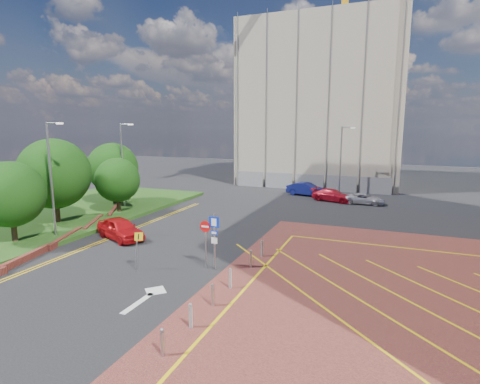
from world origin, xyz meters
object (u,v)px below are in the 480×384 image
Objects in this scene: tree_b at (54,174)px; warning_sign at (137,246)px; car_silver_back at (364,199)px; tree_c at (117,180)px; sign_cluster at (211,236)px; lamp_left_near at (52,175)px; car_blue_back at (306,189)px; car_red_back at (333,195)px; lamp_left_far at (123,162)px; lamp_back at (341,158)px; car_red_left at (120,229)px; tree_a at (10,194)px; tree_d at (113,168)px.

tree_b is 13.71m from warning_sign.
tree_c is at bearing 124.56° from car_silver_back.
tree_c is 16.53m from sign_cluster.
lamp_left_near is (1.08, -8.00, 1.47)m from tree_c.
lamp_left_near reaches higher than car_blue_back.
lamp_left_near reaches higher than car_red_back.
car_silver_back is at bearing 27.49° from lamp_left_far.
lamp_back is 1.78× the size of car_red_back.
lamp_left_far is 24.66m from car_silver_back.
warning_sign is (11.05, -12.75, -3.23)m from lamp_left_far.
warning_sign reaches higher than car_red_back.
tree_b is at bearing 103.78° from car_red_left.
warning_sign is at bearing -4.06° from tree_a.
tree_b is 0.84× the size of lamp_left_near.
tree_a is 0.80× the size of tree_b.
warning_sign reaches higher than car_blue_back.
tree_d is at bearing 115.30° from car_silver_back.
lamp_left_near is 1.80× the size of car_red_left.
lamp_left_near is 3.57× the size of warning_sign.
car_silver_back is at bearing -57.27° from lamp_back.
tree_a is at bearing -73.30° from tree_b.
tree_a is at bearing -176.06° from sign_cluster.
warning_sign is 6.78m from car_red_left.
car_red_back is (3.56, 22.56, -1.30)m from sign_cluster.
sign_cluster is at bearing -33.16° from tree_c.
tree_b is 0.84× the size of lamp_back.
sign_cluster is at bearing -85.24° from car_red_left.
tree_d is 25.47m from lamp_back.
tree_a is 0.68× the size of lamp_back.
sign_cluster is at bearing 164.79° from car_silver_back.
car_red_back is at bearing 32.28° from lamp_left_far.
tree_a is 14.41m from sign_cluster.
sign_cluster is at bearing 25.34° from warning_sign.
tree_d is at bearing 64.77° from car_red_left.
tree_c reaches higher than car_red_back.
sign_cluster is 4.09m from warning_sign.
tree_d is 11.76m from lamp_left_near.
lamp_back is 1.80× the size of car_red_left.
tree_b is at bearing 106.70° from tree_a.
car_red_back is (17.35, 13.55, -2.54)m from tree_c.
tree_b is 2.11× the size of sign_cluster.
tree_b reaches higher than car_silver_back.
car_blue_back is (3.87, 26.70, -0.67)m from warning_sign.
lamp_left_far reaches higher than car_blue_back.
tree_d is 12.68m from car_red_left.
car_red_left is at bearing 143.35° from car_silver_back.
lamp_left_far is (-0.92, 2.00, 1.47)m from tree_c.
car_red_left is at bearing 33.99° from tree_a.
lamp_left_near is at bearing -122.40° from lamp_back.
tree_a is 7.38m from car_red_left.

